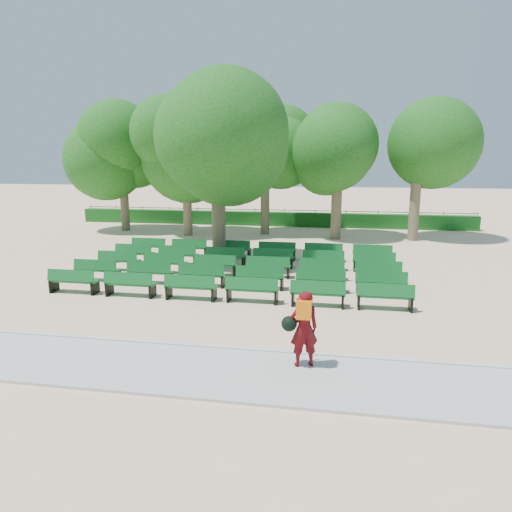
{
  "coord_description": "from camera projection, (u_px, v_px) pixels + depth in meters",
  "views": [
    {
      "loc": [
        4.33,
        -15.66,
        4.22
      ],
      "look_at": [
        1.76,
        -1.0,
        1.1
      ],
      "focal_mm": 32.0,
      "sensor_mm": 36.0,
      "label": 1
    }
  ],
  "objects": [
    {
      "name": "tree_among",
      "position": [
        217.0,
        140.0,
        18.46
      ],
      "size": [
        5.26,
        5.26,
        7.43
      ],
      "color": "brown",
      "rests_on": "ground"
    },
    {
      "name": "bench_array",
      "position": [
        242.0,
        274.0,
        17.01
      ],
      "size": [
        1.63,
        0.62,
        1.01
      ],
      "rotation": [
        0.0,
        0.0,
        0.07
      ],
      "color": "#105E24",
      "rests_on": "ground"
    },
    {
      "name": "hedge",
      "position": [
        269.0,
        219.0,
        30.1
      ],
      "size": [
        26.0,
        0.7,
        0.9
      ],
      "primitive_type": "cube",
      "color": "#155218",
      "rests_on": "ground"
    },
    {
      "name": "curb",
      "position": [
        143.0,
        343.0,
        10.66
      ],
      "size": [
        30.0,
        0.12,
        0.1
      ],
      "primitive_type": "cube",
      "color": "silver",
      "rests_on": "ground"
    },
    {
      "name": "person",
      "position": [
        303.0,
        328.0,
        9.27
      ],
      "size": [
        0.8,
        0.56,
        1.61
      ],
      "rotation": [
        0.0,
        0.0,
        3.48
      ],
      "color": "#4F0B0E",
      "rests_on": "ground"
    },
    {
      "name": "fence",
      "position": [
        270.0,
        225.0,
        30.57
      ],
      "size": [
        26.0,
        0.1,
        1.02
      ],
      "primitive_type": null,
      "color": "black",
      "rests_on": "ground"
    },
    {
      "name": "paving",
      "position": [
        121.0,
        365.0,
        9.55
      ],
      "size": [
        30.0,
        2.2,
        0.06
      ],
      "primitive_type": "cube",
      "color": "#B7B8B3",
      "rests_on": "ground"
    },
    {
      "name": "tree_line",
      "position": [
        259.0,
        235.0,
        26.33
      ],
      "size": [
        21.8,
        6.8,
        7.04
      ],
      "primitive_type": null,
      "color": "#1E5F1A",
      "rests_on": "ground"
    },
    {
      "name": "ground",
      "position": [
        214.0,
        278.0,
        16.69
      ],
      "size": [
        120.0,
        120.0,
        0.0
      ],
      "primitive_type": "plane",
      "color": "beige"
    }
  ]
}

